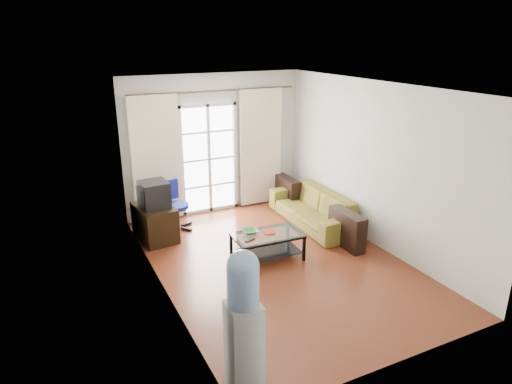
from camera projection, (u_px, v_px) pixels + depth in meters
floor at (277, 262)px, 7.14m from camera, size 5.20×5.20×0.00m
ceiling at (280, 86)px, 6.26m from camera, size 5.20×5.20×0.00m
wall_back at (215, 144)px, 8.90m from camera, size 3.60×0.02×2.70m
wall_front at (406, 252)px, 4.49m from camera, size 3.60×0.02×2.70m
wall_left at (158, 198)px, 5.95m from camera, size 0.02×5.20×2.70m
wall_right at (375, 165)px, 7.45m from camera, size 0.02×5.20×2.70m
french_door at (209, 159)px, 8.88m from camera, size 1.16×0.06×2.15m
curtain_rod at (215, 91)px, 8.48m from camera, size 3.30×0.04×0.04m
curtain_left at (156, 160)px, 8.35m from camera, size 0.90×0.07×2.35m
curtain_right at (261, 148)px, 9.25m from camera, size 0.90×0.07×2.35m
radiator at (254, 189)px, 9.49m from camera, size 0.64×0.12×0.64m
sofa at (314, 208)px, 8.51m from camera, size 2.14×0.93×0.61m
coffee_table at (267, 243)px, 7.15m from camera, size 1.09×0.65×0.43m
bowl at (250, 231)px, 7.12m from camera, size 0.26×0.26×0.06m
book at (264, 233)px, 7.13m from camera, size 0.19×0.23×0.02m
remote at (250, 240)px, 6.87m from camera, size 0.19×0.10×0.02m
tv_stand at (155, 223)px, 7.85m from camera, size 0.66×0.90×0.61m
crt_tv at (153, 194)px, 7.66m from camera, size 0.52×0.51×0.44m
task_chair at (176, 215)px, 8.31m from camera, size 0.77×0.77×0.89m
water_cooler at (244, 321)px, 4.32m from camera, size 0.35×0.33×1.55m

